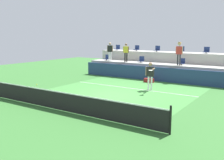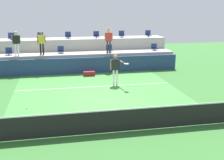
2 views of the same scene
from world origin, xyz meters
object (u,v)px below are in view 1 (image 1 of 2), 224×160
spectator_in_grey (110,50)px  tennis_player (150,73)px  stadium_chair_upper_far_left (117,48)px  stadium_chair_upper_mid_right (181,50)px  stadium_chair_lower_far_left (107,58)px  stadium_chair_upper_mid_left (157,49)px  stadium_chair_lower_right (182,62)px  stadium_chair_upper_right (206,51)px  spectator_in_white (126,51)px  tennis_ball (37,85)px  stadium_chair_upper_left (137,49)px  spectator_with_hat (179,51)px  stadium_chair_lower_left (141,60)px  equipment_bag (149,80)px

spectator_in_grey → tennis_player: bearing=-35.3°
stadium_chair_upper_far_left → stadium_chair_upper_mid_right: (6.41, 0.00, 0.00)m
stadium_chair_lower_far_left → tennis_player: 8.05m
stadium_chair_upper_mid_left → stadium_chair_lower_right: bearing=-32.0°
stadium_chair_upper_mid_right → stadium_chair_upper_right: size_ratio=1.00×
stadium_chair_upper_mid_right → spectator_in_white: (-4.15, -2.18, -0.11)m
stadium_chair_upper_mid_right → tennis_ball: 12.66m
stadium_chair_lower_far_left → stadium_chair_upper_left: 2.92m
stadium_chair_upper_mid_left → tennis_player: stadium_chair_upper_mid_left is taller
stadium_chair_lower_right → spectator_with_hat: (-0.12, -0.38, 0.89)m
stadium_chair_upper_left → stadium_chair_upper_mid_right: 4.28m
stadium_chair_lower_far_left → stadium_chair_lower_right: same height
stadium_chair_upper_far_left → tennis_ball: size_ratio=7.65×
stadium_chair_upper_right → spectator_in_white: (-6.20, -2.18, -0.11)m
stadium_chair_upper_mid_left → spectator_with_hat: bearing=-38.3°
stadium_chair_lower_left → equipment_bag: size_ratio=0.68×
stadium_chair_lower_far_left → spectator_in_grey: spectator_in_grey is taller
stadium_chair_upper_mid_right → spectator_in_white: size_ratio=0.32×
stadium_chair_upper_mid_left → tennis_ball: stadium_chair_upper_mid_left is taller
stadium_chair_lower_left → stadium_chair_lower_right: bearing=0.0°
stadium_chair_upper_mid_left → stadium_chair_upper_right: (4.25, 0.00, 0.00)m
stadium_chair_lower_far_left → stadium_chair_upper_mid_left: stadium_chair_upper_mid_left is taller
stadium_chair_lower_right → stadium_chair_upper_far_left: size_ratio=1.00×
stadium_chair_lower_right → spectator_in_white: 4.90m
spectator_in_grey → tennis_ball: bearing=-82.2°
stadium_chair_lower_far_left → stadium_chair_upper_left: bearing=40.2°
stadium_chair_lower_far_left → stadium_chair_upper_left: stadium_chair_upper_left is taller
stadium_chair_lower_right → spectator_in_white: (-4.83, -0.38, 0.74)m
stadium_chair_upper_left → spectator_with_hat: size_ratio=0.29×
stadium_chair_lower_far_left → tennis_player: tennis_player is taller
stadium_chair_lower_right → stadium_chair_upper_left: bearing=160.1°
stadium_chair_lower_far_left → equipment_bag: size_ratio=0.68×
stadium_chair_lower_left → stadium_chair_upper_far_left: (-3.55, 1.80, 0.85)m
stadium_chair_lower_left → tennis_player: (3.02, -4.63, -0.34)m
stadium_chair_upper_mid_right → stadium_chair_upper_mid_left: bearing=180.0°
stadium_chair_lower_left → spectator_with_hat: 3.55m
stadium_chair_lower_far_left → stadium_chair_upper_far_left: bearing=89.8°
stadium_chair_upper_mid_right → tennis_ball: size_ratio=7.65×
tennis_player → spectator_with_hat: bearing=84.7°
stadium_chair_upper_mid_right → tennis_player: bearing=-88.5°
stadium_chair_upper_left → equipment_bag: 5.48m
stadium_chair_upper_right → equipment_bag: size_ratio=0.68×
spectator_in_grey → spectator_in_white: 1.66m
stadium_chair_lower_left → equipment_bag: stadium_chair_lower_left is taller
stadium_chair_upper_left → stadium_chair_upper_right: size_ratio=1.00×
stadium_chair_lower_right → spectator_in_grey: 6.55m
tennis_player → spectator_in_white: 6.15m
stadium_chair_upper_right → tennis_ball: 13.53m
tennis_ball → stadium_chair_lower_far_left: bearing=100.8°
stadium_chair_lower_far_left → stadium_chair_upper_right: (8.46, 1.80, 0.85)m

